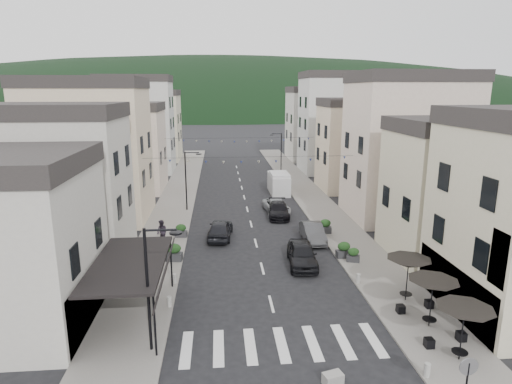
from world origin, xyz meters
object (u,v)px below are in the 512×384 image
Objects in this scene: parked_car_e at (220,229)px; delivery_van at (279,183)px; parked_car_b at (313,232)px; parked_car_d at (278,210)px; pedestrian_a at (131,259)px; parked_car_c at (276,206)px; pedestrian_b at (162,232)px; parked_car_a at (302,254)px.

parked_car_e is 0.86× the size of delivery_van.
parked_car_b is 0.83× the size of delivery_van.
parked_car_e is (-5.60, -5.62, 0.09)m from parked_car_d.
parked_car_e reaches higher than parked_car_d.
delivery_van is at bearing 92.16° from parked_car_b.
delivery_van is (1.40, 9.74, 0.55)m from parked_car_d.
parked_car_d is at bearing -98.21° from delivery_van.
parked_car_c is at bearing 42.88° from pedestrian_a.
pedestrian_b is (1.31, 5.44, -0.02)m from pedestrian_a.
parked_car_c is 8.31m from delivery_van.
pedestrian_b is (-11.94, 0.15, 0.34)m from parked_car_b.
parked_car_b is (1.80, 4.71, -0.08)m from parked_car_a.
parked_car_b is 2.26× the size of pedestrian_a.
parked_car_b is 14.27m from pedestrian_a.
parked_car_a is 8.27m from parked_car_e.
parked_car_a reaches higher than parked_car_c.
pedestrian_b reaches higher than parked_car_b.
pedestrian_a is at bearing -128.68° from parked_car_d.
parked_car_c is at bearing -121.35° from parked_car_e.
delivery_van is at bearing 90.60° from parked_car_a.
parked_car_b reaches higher than parked_car_c.
parked_car_d is at bearing -128.32° from parked_car_e.
pedestrian_a is 1.03× the size of pedestrian_b.
parked_car_b is at bearing 73.41° from parked_car_a.
delivery_van reaches higher than parked_car_e.
pedestrian_a is at bearing -157.44° from parked_car_b.
parked_car_b is 16.75m from delivery_van.
parked_car_e is 2.42× the size of pedestrian_b.
parked_car_e is 4.71m from pedestrian_b.
parked_car_d is 0.90× the size of delivery_van.
pedestrian_b is at bearing -141.66° from parked_car_d.
pedestrian_b reaches higher than parked_car_d.
delivery_van is (1.40, 21.44, 0.45)m from parked_car_a.
parked_car_d is 7.93m from parked_car_e.
parked_car_e is (-5.60, 6.08, -0.02)m from parked_car_a.
pedestrian_a is at bearing 55.32° from parked_car_e.
parked_car_b is 11.94m from pedestrian_b.
pedestrian_a is at bearing -135.70° from parked_car_c.
pedestrian_b is (-10.14, -6.85, 0.37)m from parked_car_d.
pedestrian_a is at bearing -65.87° from pedestrian_b.
pedestrian_a is 5.60m from pedestrian_b.
parked_car_d reaches higher than parked_car_c.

